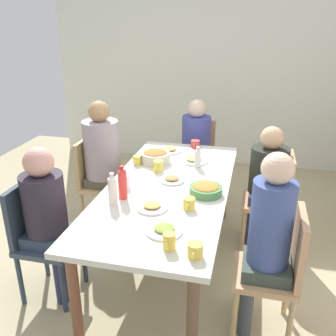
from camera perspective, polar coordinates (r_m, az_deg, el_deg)
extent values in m
plane|color=tan|center=(3.32, 0.00, -14.63)|extent=(6.20, 6.20, 0.00)
cube|color=silver|center=(5.31, 6.88, 14.61)|extent=(0.12, 4.47, 2.60)
cube|color=silver|center=(2.94, 0.00, -3.07)|extent=(2.07, 0.93, 0.04)
cylinder|color=brown|center=(4.00, -2.01, -1.87)|extent=(0.07, 0.07, 0.72)
cylinder|color=brown|center=(2.52, -13.92, -18.94)|extent=(0.07, 0.07, 0.72)
cylinder|color=brown|center=(3.89, 8.51, -2.88)|extent=(0.07, 0.07, 0.72)
cylinder|color=brown|center=(2.34, 3.71, -22.22)|extent=(0.07, 0.07, 0.72)
cube|color=tan|center=(3.73, -9.66, -2.66)|extent=(0.40, 0.40, 0.04)
cylinder|color=tan|center=(4.03, -10.77, -4.32)|extent=(0.04, 0.04, 0.43)
cylinder|color=tan|center=(3.76, -12.84, -6.55)|extent=(0.04, 0.04, 0.43)
cylinder|color=tan|center=(3.92, -6.20, -4.89)|extent=(0.04, 0.04, 0.43)
cylinder|color=tan|center=(3.64, -7.97, -7.26)|extent=(0.04, 0.04, 0.43)
cube|color=tan|center=(3.72, -12.45, 0.92)|extent=(0.38, 0.04, 0.45)
cylinder|color=brown|center=(3.86, -7.63, -5.23)|extent=(0.09, 0.09, 0.45)
cylinder|color=brown|center=(3.73, -8.49, -6.33)|extent=(0.09, 0.09, 0.45)
cube|color=#554F42|center=(3.71, -9.72, -1.82)|extent=(0.30, 0.30, 0.10)
cylinder|color=#A0929A|center=(3.59, -10.05, 2.86)|extent=(0.34, 0.34, 0.54)
sphere|color=#AB8155|center=(3.49, -10.44, 8.43)|extent=(0.20, 0.20, 0.20)
cube|color=tan|center=(2.59, 14.52, -15.45)|extent=(0.40, 0.40, 0.04)
cylinder|color=tan|center=(2.62, 18.01, -21.87)|extent=(0.04, 0.04, 0.43)
cylinder|color=tan|center=(2.88, 17.60, -17.20)|extent=(0.04, 0.04, 0.43)
cylinder|color=tan|center=(2.60, 10.01, -21.33)|extent=(0.04, 0.04, 0.43)
cylinder|color=tan|center=(2.86, 10.53, -16.68)|extent=(0.04, 0.04, 0.43)
cube|color=tan|center=(2.47, 19.29, -11.39)|extent=(0.38, 0.04, 0.45)
cylinder|color=#3D454A|center=(2.66, 11.77, -19.99)|extent=(0.09, 0.09, 0.45)
cylinder|color=#3C433B|center=(2.78, 11.92, -17.80)|extent=(0.09, 0.09, 0.45)
cube|color=#36423B|center=(2.56, 14.65, -14.38)|extent=(0.30, 0.30, 0.10)
cylinder|color=#3D5190|center=(2.38, 15.41, -8.10)|extent=(0.26, 0.26, 0.55)
sphere|color=beige|center=(2.23, 16.34, -0.07)|extent=(0.19, 0.19, 0.19)
cube|color=tan|center=(4.26, 4.18, 0.81)|extent=(0.40, 0.40, 0.04)
cylinder|color=tan|center=(4.48, 6.61, -1.29)|extent=(0.04, 0.04, 0.43)
cylinder|color=tan|center=(4.53, 2.34, -0.89)|extent=(0.04, 0.04, 0.43)
cylinder|color=tan|center=(4.17, 6.01, -3.10)|extent=(0.04, 0.04, 0.43)
cylinder|color=tan|center=(4.22, 1.43, -2.66)|extent=(0.04, 0.04, 0.43)
cube|color=tan|center=(4.35, 4.66, 4.54)|extent=(0.04, 0.38, 0.45)
cylinder|color=#40454A|center=(4.24, 4.94, -2.47)|extent=(0.09, 0.09, 0.45)
cylinder|color=#46484B|center=(4.26, 2.81, -2.27)|extent=(0.09, 0.09, 0.45)
cube|color=#443938|center=(4.24, 4.20, 1.56)|extent=(0.30, 0.30, 0.10)
cylinder|color=#404898|center=(4.15, 4.30, 4.95)|extent=(0.31, 0.31, 0.43)
sphere|color=beige|center=(4.07, 4.42, 9.01)|extent=(0.20, 0.20, 0.20)
cube|color=tan|center=(3.47, 14.51, -5.11)|extent=(0.40, 0.40, 0.04)
cylinder|color=tan|center=(3.44, 17.01, -9.95)|extent=(0.04, 0.04, 0.43)
cylinder|color=tan|center=(3.74, 16.80, -7.22)|extent=(0.04, 0.04, 0.43)
cylinder|color=tan|center=(3.43, 11.28, -9.48)|extent=(0.04, 0.04, 0.43)
cylinder|color=tan|center=(3.72, 11.56, -6.78)|extent=(0.04, 0.04, 0.43)
cube|color=tan|center=(3.39, 17.93, -1.82)|extent=(0.38, 0.04, 0.45)
cylinder|color=#322E4D|center=(3.50, 12.53, -8.69)|extent=(0.09, 0.09, 0.45)
cylinder|color=#302E4A|center=(3.64, 12.61, -7.41)|extent=(0.09, 0.09, 0.45)
cube|color=#2D2C46|center=(3.44, 14.61, -4.22)|extent=(0.30, 0.30, 0.10)
cylinder|color=black|center=(3.34, 15.03, -0.32)|extent=(0.32, 0.32, 0.41)
sphere|color=tan|center=(3.25, 15.53, 4.43)|extent=(0.19, 0.19, 0.19)
cube|color=#363E53|center=(2.93, -17.50, -10.90)|extent=(0.40, 0.40, 0.04)
cylinder|color=#2D3643|center=(3.25, -18.17, -12.15)|extent=(0.04, 0.04, 0.43)
cylinder|color=#27394B|center=(3.03, -21.52, -15.51)|extent=(0.04, 0.04, 0.43)
cylinder|color=#273343|center=(3.11, -12.64, -13.31)|extent=(0.04, 0.04, 0.43)
cylinder|color=#29364C|center=(2.87, -15.65, -17.02)|extent=(0.04, 0.04, 0.43)
cube|color=#2B3A47|center=(2.91, -21.11, -6.34)|extent=(0.38, 0.04, 0.45)
cylinder|color=#323255|center=(3.06, -14.61, -13.84)|extent=(0.09, 0.09, 0.45)
cylinder|color=#262C4F|center=(2.96, -16.07, -15.55)|extent=(0.09, 0.09, 0.45)
cube|color=#2A384C|center=(2.90, -17.64, -9.90)|extent=(0.30, 0.30, 0.10)
cylinder|color=#2A2330|center=(2.77, -18.28, -5.17)|extent=(0.30, 0.30, 0.44)
sphere|color=tan|center=(2.65, -19.09, 0.85)|extent=(0.21, 0.21, 0.21)
cylinder|color=silver|center=(3.01, 0.59, -1.86)|extent=(0.20, 0.20, 0.01)
ellipsoid|color=tan|center=(3.00, 0.60, -1.52)|extent=(0.11, 0.11, 0.02)
cylinder|color=silver|center=(3.67, 0.13, 2.67)|extent=(0.25, 0.25, 0.01)
ellipsoid|color=tan|center=(3.66, 0.13, 2.96)|extent=(0.14, 0.14, 0.02)
cylinder|color=white|center=(3.42, 3.96, 1.11)|extent=(0.25, 0.25, 0.01)
ellipsoid|color=tan|center=(3.41, 3.97, 1.41)|extent=(0.14, 0.14, 0.02)
cylinder|color=silver|center=(2.60, -2.44, -6.01)|extent=(0.22, 0.22, 0.01)
ellipsoid|color=tan|center=(2.59, -2.45, -5.63)|extent=(0.12, 0.12, 0.02)
cylinder|color=white|center=(2.34, -0.59, -9.48)|extent=(0.23, 0.23, 0.01)
ellipsoid|color=#879C43|center=(2.33, -0.59, -9.07)|extent=(0.13, 0.13, 0.02)
cylinder|color=#498146|center=(2.80, 5.77, -3.41)|extent=(0.24, 0.24, 0.06)
ellipsoid|color=#AB7B35|center=(2.79, 5.79, -2.85)|extent=(0.20, 0.20, 0.04)
cylinder|color=beige|center=(3.38, -1.94, 1.61)|extent=(0.27, 0.27, 0.09)
ellipsoid|color=#AD7437|center=(3.37, -1.95, 2.33)|extent=(0.21, 0.21, 0.04)
cylinder|color=#E1C54B|center=(2.11, 4.16, -12.32)|extent=(0.09, 0.09, 0.08)
torus|color=#EDC84B|center=(2.07, 3.90, -13.17)|extent=(0.05, 0.01, 0.05)
cylinder|color=#DECA4D|center=(3.19, -1.53, 0.32)|extent=(0.09, 0.09, 0.09)
torus|color=#EFCA4D|center=(3.14, -1.78, -0.04)|extent=(0.05, 0.01, 0.05)
cylinder|color=#C64340|center=(3.79, 4.16, 3.69)|extent=(0.09, 0.09, 0.07)
torus|color=#CE533B|center=(3.73, 4.02, 3.43)|extent=(0.05, 0.01, 0.05)
cylinder|color=#E6C748|center=(2.58, 3.22, -5.39)|extent=(0.08, 0.08, 0.08)
torus|color=#E0CC4D|center=(2.54, 3.00, -5.93)|extent=(0.05, 0.01, 0.05)
cylinder|color=yellow|center=(3.34, -4.73, 1.18)|extent=(0.07, 0.07, 0.08)
torus|color=#EDC552|center=(3.30, -4.98, 0.89)|extent=(0.05, 0.01, 0.05)
cylinder|color=white|center=(2.91, -6.69, -1.99)|extent=(0.08, 0.08, 0.10)
torus|color=white|center=(2.86, -7.06, -2.42)|extent=(0.05, 0.01, 0.05)
cylinder|color=#E8C247|center=(2.17, 0.18, -11.04)|extent=(0.07, 0.07, 0.10)
torus|color=#E0C84E|center=(2.13, -0.13, -11.74)|extent=(0.05, 0.01, 0.05)
cylinder|color=red|center=(2.71, -6.90, -2.55)|extent=(0.06, 0.06, 0.21)
cone|color=red|center=(2.67, -7.02, -0.19)|extent=(0.06, 0.06, 0.03)
cylinder|color=red|center=(2.66, -7.04, 0.21)|extent=(0.03, 0.03, 0.01)
cylinder|color=silver|center=(3.27, 4.50, 1.35)|extent=(0.06, 0.06, 0.15)
cone|color=silver|center=(3.24, 4.55, 2.81)|extent=(0.05, 0.05, 0.03)
cylinder|color=silver|center=(3.23, 4.56, 3.14)|extent=(0.03, 0.03, 0.01)
cylinder|color=silver|center=(2.65, -8.40, -3.52)|extent=(0.06, 0.06, 0.19)
cone|color=silver|center=(2.60, -8.54, -1.31)|extent=(0.06, 0.06, 0.03)
cylinder|color=silver|center=(2.60, -8.56, -0.90)|extent=(0.03, 0.03, 0.01)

